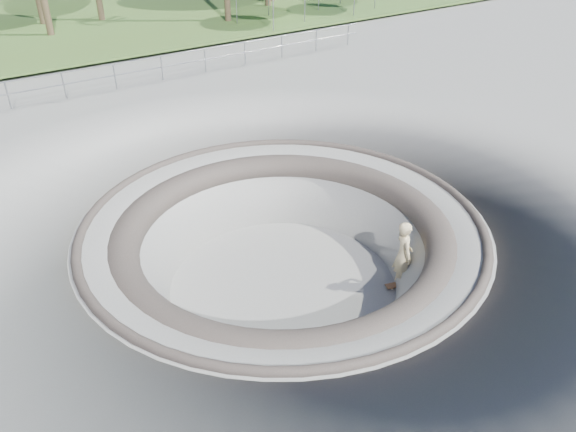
% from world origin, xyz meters
% --- Properties ---
extents(ground, '(180.00, 180.00, 0.00)m').
position_xyz_m(ground, '(0.00, 0.00, 0.00)').
color(ground, gray).
rests_on(ground, ground).
extents(skate_bowl, '(14.00, 14.00, 4.10)m').
position_xyz_m(skate_bowl, '(0.00, 0.00, -1.83)').
color(skate_bowl, gray).
rests_on(skate_bowl, ground).
extents(grass_strip, '(180.00, 36.00, 0.12)m').
position_xyz_m(grass_strip, '(0.00, 34.00, 0.22)').
color(grass_strip, '#456327').
rests_on(grass_strip, ground).
extents(distant_hills, '(103.20, 45.00, 28.60)m').
position_xyz_m(distant_hills, '(3.78, 57.17, -7.02)').
color(distant_hills, brown).
rests_on(distant_hills, ground).
extents(safety_railing, '(25.00, 0.06, 1.03)m').
position_xyz_m(safety_railing, '(0.00, 12.00, 0.69)').
color(safety_railing, gray).
rests_on(safety_railing, ground).
extents(skateboard, '(0.81, 0.42, 0.08)m').
position_xyz_m(skateboard, '(2.48, -1.90, -1.84)').
color(skateboard, '#915C3A').
rests_on(skateboard, ground).
extents(skater, '(0.70, 0.83, 1.92)m').
position_xyz_m(skater, '(2.48, -1.90, -0.86)').
color(skater, beige).
rests_on(skater, skateboard).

